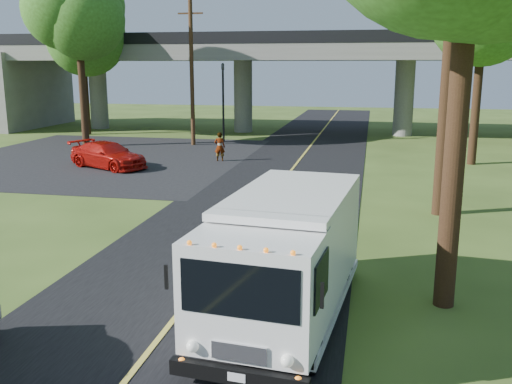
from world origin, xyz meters
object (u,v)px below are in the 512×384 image
(traffic_signal, at_px, (223,94))
(red_sedan, at_px, (108,155))
(utility_pole, at_px, (192,73))
(pedestrian, at_px, (220,147))
(tree_left_lot, at_px, (80,17))
(step_van, at_px, (285,254))
(tree_left_far, at_px, (83,31))

(traffic_signal, distance_m, red_sedan, 11.55)
(utility_pole, distance_m, pedestrian, 7.63)
(tree_left_lot, bearing_deg, red_sedan, -55.25)
(traffic_signal, height_order, tree_left_lot, tree_left_lot)
(utility_pole, bearing_deg, step_van, -68.26)
(traffic_signal, bearing_deg, pedestrian, -76.80)
(utility_pole, bearing_deg, tree_left_far, 157.57)
(tree_left_lot, relative_size, tree_left_far, 1.06)
(step_van, xyz_separation_m, pedestrian, (-6.39, 18.61, -0.61))
(red_sedan, height_order, pedestrian, pedestrian)
(tree_left_lot, distance_m, red_sedan, 10.86)
(utility_pole, bearing_deg, pedestrian, -59.97)
(utility_pole, relative_size, step_van, 1.42)
(traffic_signal, height_order, red_sedan, traffic_signal)
(tree_left_lot, height_order, red_sedan, tree_left_lot)
(utility_pole, bearing_deg, red_sedan, -100.83)
(pedestrian, bearing_deg, tree_left_far, -42.05)
(tree_left_lot, distance_m, pedestrian, 12.47)
(step_van, xyz_separation_m, red_sedan, (-11.39, 15.53, -0.75))
(tree_left_lot, bearing_deg, pedestrian, -20.36)
(tree_left_far, bearing_deg, step_van, -56.01)
(tree_left_far, distance_m, red_sedan, 16.25)
(step_van, bearing_deg, red_sedan, 131.85)
(red_sedan, bearing_deg, utility_pole, 13.70)
(step_van, bearing_deg, traffic_signal, 112.90)
(step_van, distance_m, red_sedan, 19.28)
(pedestrian, bearing_deg, traffic_signal, -81.66)
(red_sedan, relative_size, pedestrian, 2.84)
(step_van, relative_size, red_sedan, 1.41)
(traffic_signal, relative_size, step_van, 0.82)
(pedestrian, bearing_deg, utility_pole, -64.83)
(traffic_signal, xyz_separation_m, tree_left_lot, (-7.79, -4.16, 4.70))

